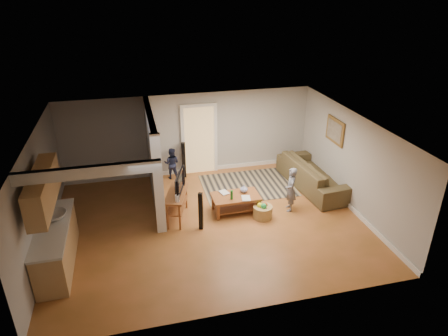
{
  "coord_description": "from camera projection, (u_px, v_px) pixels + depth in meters",
  "views": [
    {
      "loc": [
        -1.66,
        -8.23,
        5.46
      ],
      "look_at": [
        0.54,
        0.75,
        1.1
      ],
      "focal_mm": 32.0,
      "sensor_mm": 36.0,
      "label": 1
    }
  ],
  "objects": [
    {
      "name": "toddler",
      "position": [
        173.0,
        178.0,
        12.16
      ],
      "size": [
        0.57,
        0.5,
        0.97
      ],
      "primitive_type": "imported",
      "rotation": [
        0.0,
        0.0,
        2.8
      ],
      "color": "#1B2039",
      "rests_on": "ground"
    },
    {
      "name": "speaker_right",
      "position": [
        184.0,
        160.0,
        12.0
      ],
      "size": [
        0.13,
        0.13,
        1.12
      ],
      "primitive_type": "cube",
      "rotation": [
        0.0,
        0.0,
        -0.22
      ],
      "color": "black",
      "rests_on": "ground"
    },
    {
      "name": "toy_basket",
      "position": [
        263.0,
        211.0,
        10.07
      ],
      "size": [
        0.49,
        0.49,
        0.43
      ],
      "color": "olive",
      "rests_on": "ground"
    },
    {
      "name": "area_rug",
      "position": [
        247.0,
        185.0,
        11.7
      ],
      "size": [
        2.63,
        1.93,
        0.01
      ],
      "primitive_type": "cube",
      "rotation": [
        0.0,
        0.0,
        -0.01
      ],
      "color": "black",
      "rests_on": "ground"
    },
    {
      "name": "tv_console",
      "position": [
        177.0,
        195.0,
        9.81
      ],
      "size": [
        0.77,
        1.25,
        1.01
      ],
      "rotation": [
        0.0,
        0.0,
        -0.31
      ],
      "color": "brown",
      "rests_on": "ground"
    },
    {
      "name": "speaker_left",
      "position": [
        201.0,
        211.0,
        9.48
      ],
      "size": [
        0.13,
        0.13,
        0.98
      ],
      "primitive_type": "cube",
      "rotation": [
        0.0,
        0.0,
        -0.38
      ],
      "color": "black",
      "rests_on": "ground"
    },
    {
      "name": "sofa",
      "position": [
        312.0,
        187.0,
        11.65
      ],
      "size": [
        1.31,
        2.8,
        0.79
      ],
      "primitive_type": "imported",
      "rotation": [
        0.0,
        0.0,
        1.66
      ],
      "color": "#423421",
      "rests_on": "ground"
    },
    {
      "name": "room_shell",
      "position": [
        162.0,
        167.0,
        9.44
      ],
      "size": [
        7.54,
        6.02,
        2.52
      ],
      "color": "#AAA6A3",
      "rests_on": "ground"
    },
    {
      "name": "ground",
      "position": [
        210.0,
        223.0,
        9.92
      ],
      "size": [
        7.5,
        7.5,
        0.0
      ],
      "primitive_type": "plane",
      "color": "brown",
      "rests_on": "ground"
    },
    {
      "name": "child",
      "position": [
        289.0,
        209.0,
        10.49
      ],
      "size": [
        0.38,
        0.49,
        1.19
      ],
      "primitive_type": "imported",
      "rotation": [
        0.0,
        0.0,
        -1.8
      ],
      "color": "slate",
      "rests_on": "ground"
    },
    {
      "name": "coffee_table",
      "position": [
        236.0,
        199.0,
        10.25
      ],
      "size": [
        1.22,
        0.72,
        0.71
      ],
      "rotation": [
        0.0,
        0.0,
        0.01
      ],
      "color": "brown",
      "rests_on": "ground"
    }
  ]
}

